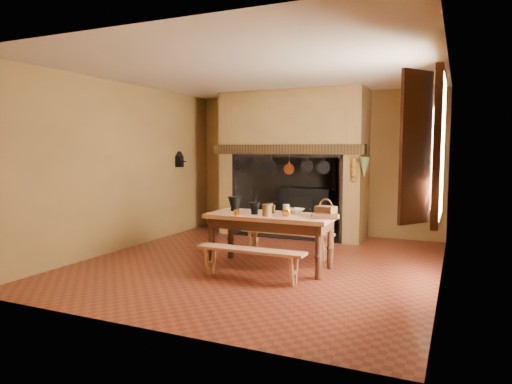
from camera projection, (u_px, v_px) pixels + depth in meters
floor at (260, 263)px, 6.80m from camera, size 5.50×5.50×0.00m
ceiling at (260, 72)px, 6.55m from camera, size 5.50×5.50×0.00m
back_wall at (314, 164)px, 9.18m from camera, size 5.00×0.02×2.80m
wall_left at (124, 166)px, 7.69m from camera, size 0.02×5.50×2.80m
wall_right at (444, 172)px, 5.66m from camera, size 0.02×5.50×2.80m
wall_front at (140, 180)px, 4.18m from camera, size 5.00×0.02×2.80m
chimney_breast at (293, 143)px, 8.86m from camera, size 2.95×0.96×2.80m
iron_range at (307, 211)px, 9.00m from camera, size 1.12×0.55×1.60m
hearth_pans at (256, 228)px, 9.24m from camera, size 0.51×0.62×0.20m
hanging_pans at (282, 167)px, 8.46m from camera, size 1.92×0.29×0.27m
onion_string at (354, 170)px, 7.90m from camera, size 0.12×0.10×0.46m
herb_bunch at (364, 167)px, 7.82m from camera, size 0.20×0.20×0.35m
window at (430, 148)px, 5.33m from camera, size 0.39×1.75×1.76m
wall_coffee_mill at (180, 158)px, 9.06m from camera, size 0.23×0.16×0.31m
work_table at (271, 223)px, 6.46m from camera, size 1.78×0.79×0.77m
bench_front at (250, 257)px, 5.87m from camera, size 1.46×0.26×0.41m
bench_back at (287, 238)px, 7.12m from camera, size 1.47×0.26×0.41m
mortar_large at (235, 203)px, 6.80m from camera, size 0.21×0.21×0.36m
mortar_small at (254, 208)px, 6.44m from camera, size 0.17×0.17×0.28m
coffee_grinder at (271, 208)px, 6.57m from camera, size 0.17×0.14×0.18m
brass_mug_a at (237, 212)px, 6.32m from camera, size 0.10×0.10×0.09m
brass_mug_b at (292, 210)px, 6.54m from camera, size 0.09×0.09×0.08m
mixing_bowl at (294, 211)px, 6.52m from camera, size 0.33×0.33×0.07m
stoneware_crock at (267, 210)px, 6.25m from camera, size 0.14×0.14×0.16m
glass_jar at (286, 210)px, 6.30m from camera, size 0.11×0.11×0.16m
wicker_basket at (326, 211)px, 6.19m from camera, size 0.30×0.24×0.25m
wooden_tray at (324, 216)px, 6.08m from camera, size 0.40×0.34×0.06m
brass_cup at (287, 213)px, 6.24m from camera, size 0.16×0.16×0.10m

